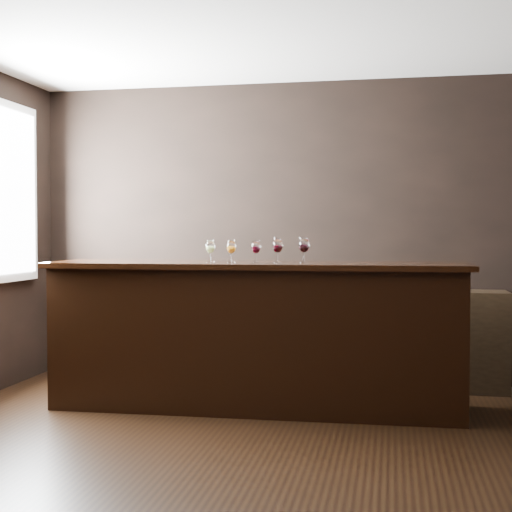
% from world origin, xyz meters
% --- Properties ---
extents(ground, '(5.00, 5.00, 0.00)m').
position_xyz_m(ground, '(0.00, 0.00, 0.00)').
color(ground, black).
rests_on(ground, ground).
extents(room_shell, '(5.02, 4.52, 2.81)m').
position_xyz_m(room_shell, '(-0.23, 0.11, 1.81)').
color(room_shell, black).
rests_on(room_shell, ground).
extents(bar_counter, '(3.20, 0.76, 1.11)m').
position_xyz_m(bar_counter, '(-0.17, 1.07, 0.56)').
color(bar_counter, black).
rests_on(bar_counter, ground).
extents(bar_top, '(3.30, 0.84, 0.04)m').
position_xyz_m(bar_top, '(-0.17, 1.07, 1.13)').
color(bar_top, black).
rests_on(bar_top, bar_counter).
extents(back_bar_shelf, '(2.44, 0.40, 0.88)m').
position_xyz_m(back_bar_shelf, '(0.67, 2.03, 0.44)').
color(back_bar_shelf, black).
rests_on(back_bar_shelf, ground).
extents(glass_white, '(0.07, 0.07, 0.18)m').
position_xyz_m(glass_white, '(-0.54, 1.07, 1.27)').
color(glass_white, white).
rests_on(glass_white, bar_top).
extents(glass_amber, '(0.07, 0.07, 0.18)m').
position_xyz_m(glass_amber, '(-0.36, 1.04, 1.27)').
color(glass_amber, white).
rests_on(glass_amber, bar_top).
extents(glass_red_a, '(0.07, 0.07, 0.17)m').
position_xyz_m(glass_red_a, '(-0.17, 1.09, 1.27)').
color(glass_red_a, white).
rests_on(glass_red_a, bar_top).
extents(glass_red_b, '(0.08, 0.08, 0.19)m').
position_xyz_m(glass_red_b, '(0.01, 1.03, 1.28)').
color(glass_red_b, white).
rests_on(glass_red_b, bar_top).
extents(glass_red_c, '(0.08, 0.08, 0.20)m').
position_xyz_m(glass_red_c, '(0.21, 1.08, 1.29)').
color(glass_red_c, white).
rests_on(glass_red_c, bar_top).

